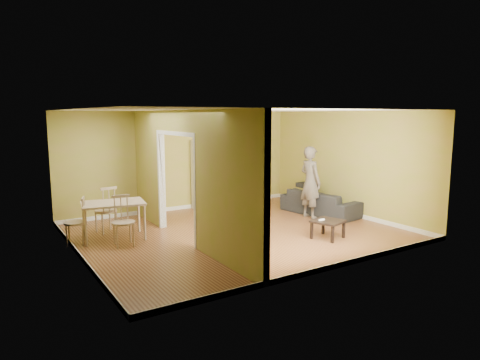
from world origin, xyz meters
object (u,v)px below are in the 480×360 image
bookshelf (206,174)px  coffee_table (328,223)px  sofa (320,199)px  person (310,176)px  chair_left (75,221)px  dining_table (113,206)px  chair_far (106,209)px  chair_near (123,221)px

bookshelf → coffee_table: 4.08m
sofa → coffee_table: sofa is taller
person → chair_left: person is taller
dining_table → chair_far: chair_far is taller
person → dining_table: 4.66m
dining_table → coffee_table: bearing=-31.8°
dining_table → chair_left: (-0.74, 0.00, -0.22)m
person → coffee_table: bearing=150.8°
sofa → person: person is taller
coffee_table → chair_near: size_ratio=0.58×
chair_left → chair_near: (0.77, -0.57, 0.02)m
chair_left → chair_far: (0.74, 0.57, 0.04)m
bookshelf → sofa: bearing=-47.3°
chair_left → person: bearing=100.4°
dining_table → chair_near: (0.02, -0.57, -0.19)m
person → chair_near: size_ratio=2.12×
person → bookshelf: size_ratio=1.13×
dining_table → chair_near: chair_near is taller
bookshelf → coffee_table: bookshelf is taller
person → chair_far: bearing=74.4°
bookshelf → coffee_table: (0.72, -3.97, -0.60)m
chair_far → chair_left: bearing=27.4°
coffee_table → dining_table: (-3.71, 2.30, 0.36)m
sofa → bookshelf: 3.12m
bookshelf → chair_left: bookshelf is taller
person → chair_far: (-4.59, 1.32, -0.53)m
coffee_table → chair_far: 4.70m
dining_table → chair_near: bearing=-87.7°
sofa → dining_table: (-5.08, 0.59, 0.29)m
person → dining_table: person is taller
person → chair_far: person is taller
person → coffee_table: person is taller
coffee_table → chair_left: size_ratio=0.61×
coffee_table → chair_far: chair_far is taller
sofa → chair_far: (-5.08, 1.16, 0.11)m
bookshelf → chair_near: bearing=-142.9°
bookshelf → chair_near: (-2.97, -2.24, -0.43)m
chair_left → chair_near: bearing=71.7°
chair_near → bookshelf: bearing=43.5°
person → bookshelf: person is taller
sofa → chair_near: chair_near is taller
dining_table → chair_far: bearing=90.4°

